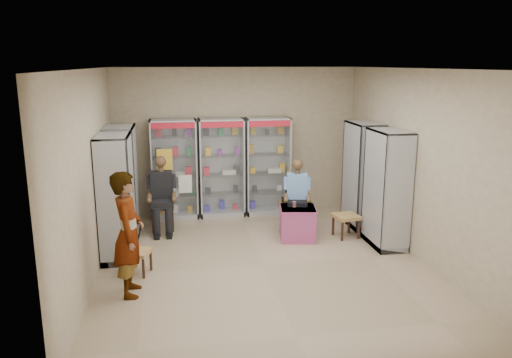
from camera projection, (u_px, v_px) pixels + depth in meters
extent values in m
plane|color=tan|center=(263.00, 264.00, 7.81)|extent=(6.00, 6.00, 0.00)
cube|color=#BEAE8D|center=(237.00, 141.00, 10.35)|extent=(5.00, 0.02, 3.00)
cube|color=#BEAE8D|center=(322.00, 239.00, 4.59)|extent=(5.00, 0.02, 3.00)
cube|color=#BEAE8D|center=(90.00, 177.00, 7.06)|extent=(0.02, 6.00, 3.00)
cube|color=#BEAE8D|center=(418.00, 165.00, 7.88)|extent=(0.02, 6.00, 3.00)
cube|color=silver|center=(263.00, 69.00, 7.13)|extent=(5.00, 6.00, 0.02)
cube|color=#9FA2A6|center=(174.00, 169.00, 9.99)|extent=(0.90, 0.50, 2.00)
cube|color=#B2B4BA|center=(222.00, 168.00, 10.15)|extent=(0.90, 0.50, 2.00)
cube|color=silver|center=(267.00, 166.00, 10.31)|extent=(0.90, 0.50, 2.00)
cube|color=#BABDC2|center=(363.00, 175.00, 9.49)|extent=(0.90, 0.50, 2.00)
cube|color=#AEB0B6|center=(387.00, 189.00, 8.43)|extent=(0.90, 0.50, 2.00)
cube|color=#A3A6AB|center=(123.00, 182.00, 8.95)|extent=(0.90, 0.50, 2.00)
cube|color=#ABADB2|center=(116.00, 198.00, 7.89)|extent=(0.90, 0.50, 2.00)
cube|color=black|center=(162.00, 205.00, 9.37)|extent=(0.42, 0.42, 0.94)
cube|color=black|center=(296.00, 205.00, 9.27)|extent=(0.66, 0.66, 1.02)
cube|color=#BD4B84|center=(298.00, 223.00, 8.89)|extent=(0.69, 0.68, 0.58)
cylinder|color=#5C1C07|center=(294.00, 204.00, 8.85)|extent=(0.07, 0.07, 0.10)
cube|color=#B6844C|center=(346.00, 226.00, 9.01)|extent=(0.48, 0.48, 0.42)
cube|color=#986B40|center=(138.00, 262.00, 7.44)|extent=(0.47, 0.47, 0.36)
imported|color=gray|center=(128.00, 234.00, 6.64)|extent=(0.42, 0.63, 1.71)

